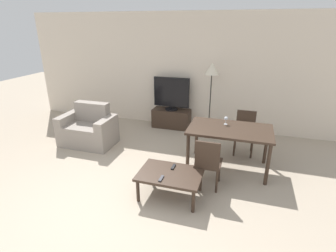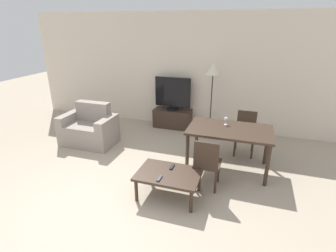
# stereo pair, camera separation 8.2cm
# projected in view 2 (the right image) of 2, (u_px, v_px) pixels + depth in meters

# --- Properties ---
(ground_plane) EXTENTS (18.00, 18.00, 0.00)m
(ground_plane) POSITION_uv_depth(u_px,v_px,m) (102.00, 211.00, 3.64)
(ground_plane) COLOR tan
(wall_back) EXTENTS (7.77, 0.06, 2.70)m
(wall_back) POSITION_uv_depth(u_px,v_px,m) (177.00, 71.00, 6.33)
(wall_back) COLOR beige
(wall_back) RESTS_ON ground_plane
(armchair) EXTENTS (1.12, 0.70, 0.86)m
(armchair) POSITION_uv_depth(u_px,v_px,m) (89.00, 129.00, 5.60)
(armchair) COLOR gray
(armchair) RESTS_ON ground_plane
(tv_stand) EXTENTS (0.92, 0.39, 0.46)m
(tv_stand) POSITION_uv_depth(u_px,v_px,m) (173.00, 118.00, 6.51)
(tv_stand) COLOR #38281E
(tv_stand) RESTS_ON ground_plane
(tv) EXTENTS (0.87, 0.31, 0.79)m
(tv) POSITION_uv_depth(u_px,v_px,m) (173.00, 94.00, 6.28)
(tv) COLOR black
(tv) RESTS_ON tv_stand
(coffee_table) EXTENTS (0.92, 0.64, 0.39)m
(coffee_table) POSITION_uv_depth(u_px,v_px,m) (169.00, 176.00, 3.84)
(coffee_table) COLOR #38281E
(coffee_table) RESTS_ON ground_plane
(dining_table) EXTENTS (1.41, 0.86, 0.76)m
(dining_table) POSITION_uv_depth(u_px,v_px,m) (230.00, 134.00, 4.48)
(dining_table) COLOR #38281E
(dining_table) RESTS_ON ground_plane
(dining_chair_near) EXTENTS (0.40, 0.40, 0.84)m
(dining_chair_near) POSITION_uv_depth(u_px,v_px,m) (207.00, 162.00, 3.98)
(dining_chair_near) COLOR #38281E
(dining_chair_near) RESTS_ON ground_plane
(dining_chair_far) EXTENTS (0.40, 0.40, 0.84)m
(dining_chair_far) POSITION_uv_depth(u_px,v_px,m) (245.00, 131.00, 5.13)
(dining_chair_far) COLOR #38281E
(dining_chair_far) RESTS_ON ground_plane
(floor_lamp) EXTENTS (0.31, 0.31, 1.64)m
(floor_lamp) POSITION_uv_depth(u_px,v_px,m) (213.00, 74.00, 5.65)
(floor_lamp) COLOR black
(floor_lamp) RESTS_ON ground_plane
(remote_primary) EXTENTS (0.04, 0.15, 0.02)m
(remote_primary) POSITION_uv_depth(u_px,v_px,m) (172.00, 167.00, 3.97)
(remote_primary) COLOR black
(remote_primary) RESTS_ON coffee_table
(remote_secondary) EXTENTS (0.04, 0.15, 0.02)m
(remote_secondary) POSITION_uv_depth(u_px,v_px,m) (159.00, 178.00, 3.67)
(remote_secondary) COLOR #38383D
(remote_secondary) RESTS_ON coffee_table
(wine_glass_left) EXTENTS (0.07, 0.07, 0.15)m
(wine_glass_left) POSITION_uv_depth(u_px,v_px,m) (226.00, 119.00, 4.59)
(wine_glass_left) COLOR silver
(wine_glass_left) RESTS_ON dining_table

